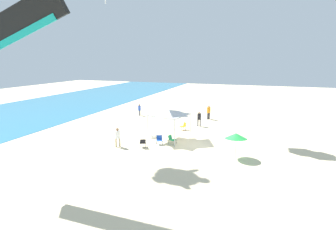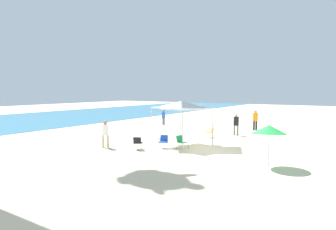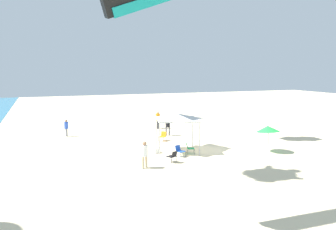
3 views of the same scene
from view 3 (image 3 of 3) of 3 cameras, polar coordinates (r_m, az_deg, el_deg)
The scene contains 12 objects.
ground at distance 27.17m, azimuth 8.15°, elevation -6.02°, with size 120.00×120.00×0.10m, color beige.
canopy_tent at distance 26.12m, azimuth 1.53°, elevation -0.32°, with size 3.62×3.73×2.99m.
beach_umbrella at distance 27.18m, azimuth 16.51°, elevation -2.25°, with size 1.79×1.76×2.14m.
folding_chair_facing_ocean at distance 24.98m, azimuth 1.96°, elevation -5.94°, with size 0.79×0.73×0.82m.
folding_chair_right_of_tent at distance 23.39m, azimuth 0.77°, elevation -6.89°, with size 0.79×0.74×0.82m.
folding_chair_left_of_tent at distance 25.81m, azimuth 3.62°, elevation -5.50°, with size 0.68×0.75×0.82m.
folding_chair_near_cooler at distance 30.28m, azimuth -0.87°, elevation -3.50°, with size 0.80×0.81×0.82m.
cooler_box at distance 26.11m, azimuth -2.02°, elevation -5.95°, with size 0.64×0.44×0.40m.
person_near_umbrella at distance 22.01m, azimuth -3.98°, elevation -6.34°, with size 0.42×0.43×1.77m.
person_far_stroller at distance 33.67m, azimuth -16.79°, elevation -1.87°, with size 0.43×0.38×1.61m.
person_by_tent at distance 36.43m, azimuth -1.73°, elevation -0.56°, with size 0.48×0.45×1.89m.
person_watching_sky at distance 32.61m, azimuth -0.04°, elevation -1.65°, with size 0.43×0.47×1.79m.
Camera 3 is at (-23.06, 12.85, 6.40)m, focal length 36.10 mm.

